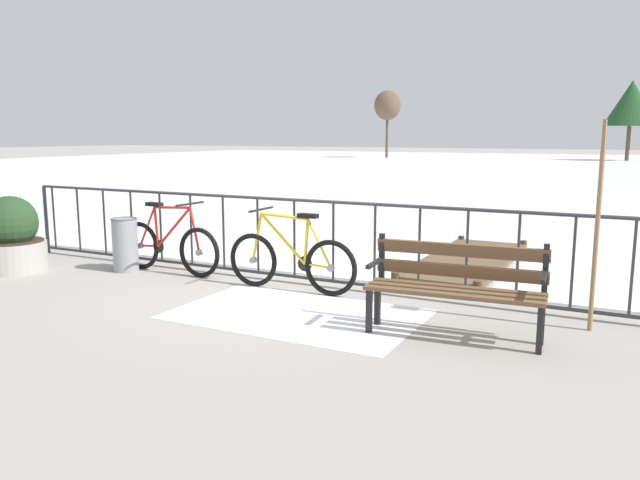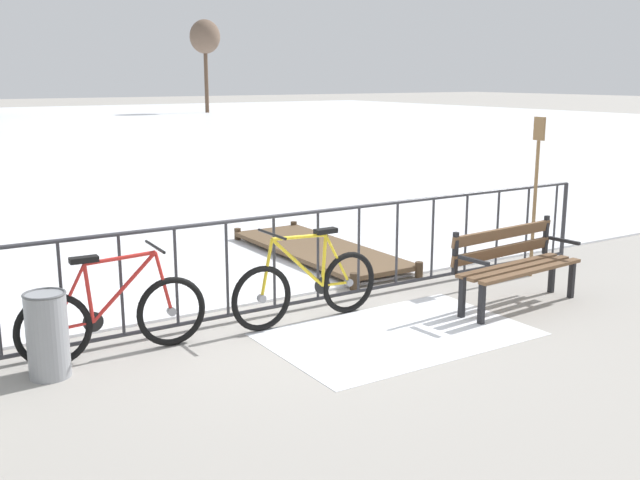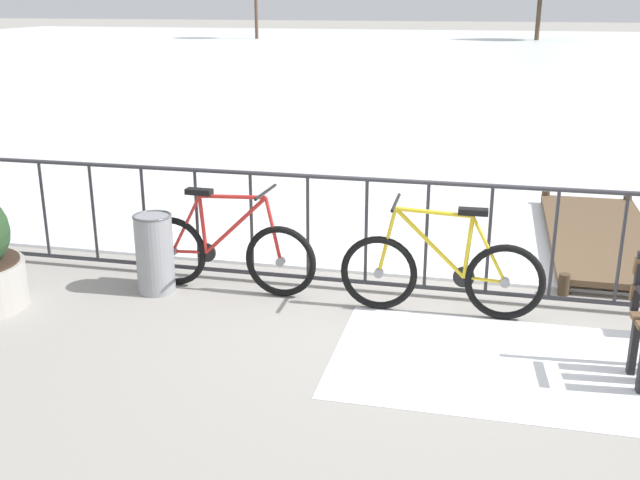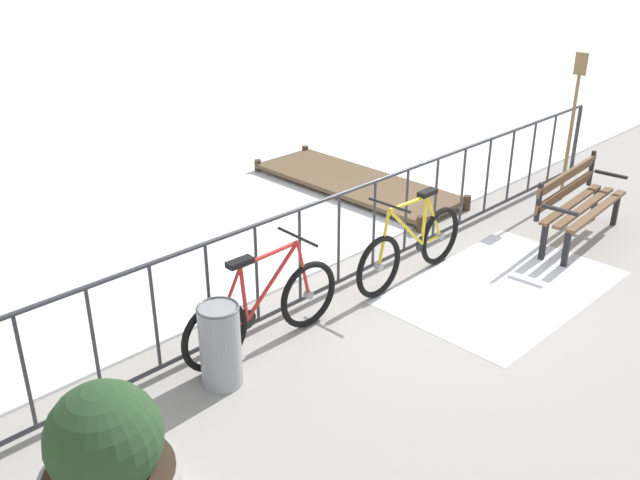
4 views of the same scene
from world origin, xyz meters
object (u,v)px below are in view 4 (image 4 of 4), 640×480
bicycle_second (264,311)px  planter_with_shrub (109,466)px  trash_bin (220,345)px  bicycle_near_railing (411,247)px  oar_upright (573,118)px  park_bench (577,199)px

bicycle_second → planter_with_shrub: size_ratio=1.66×
planter_with_shrub → trash_bin: planter_with_shrub is taller
bicycle_near_railing → oar_upright: size_ratio=0.86×
park_bench → oar_upright: oar_upright is taller
bicycle_second → park_bench: 4.22m
bicycle_near_railing → bicycle_second: size_ratio=1.00×
park_bench → oar_upright: 1.47m
park_bench → oar_upright: (1.11, 0.73, 0.63)m
bicycle_second → park_bench: bicycle_second is taller
park_bench → bicycle_second: bearing=168.6°
bicycle_second → oar_upright: size_ratio=0.86×
trash_bin → oar_upright: oar_upright is taller
park_bench → trash_bin: size_ratio=2.23×
park_bench → trash_bin: (-4.74, 0.66, -0.14)m
bicycle_near_railing → oar_upright: oar_upright is taller
bicycle_near_railing → trash_bin: (-2.57, -0.07, 0.00)m
planter_with_shrub → oar_upright: (7.24, 0.76, 0.68)m
trash_bin → oar_upright: (5.85, 0.07, 0.76)m
bicycle_second → oar_upright: (5.24, -0.11, 0.77)m
trash_bin → oar_upright: size_ratio=0.37×
trash_bin → park_bench: bearing=-7.9°
bicycle_second → trash_bin: 0.64m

